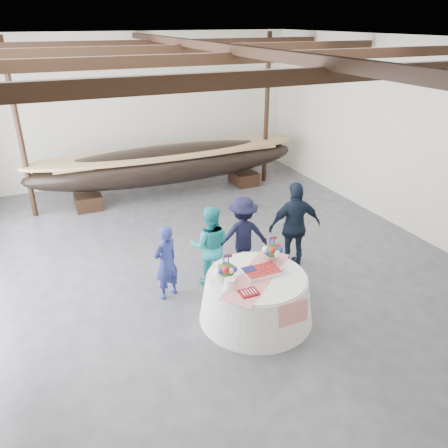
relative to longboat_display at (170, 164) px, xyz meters
name	(u,v)px	position (x,y,z in m)	size (l,w,h in m)	color
floor	(213,259)	(-0.33, -4.14, -0.97)	(10.00, 12.00, 0.01)	#3D3D42
wall_back	(140,109)	(-0.33, 1.86, 1.28)	(10.00, 0.02, 4.50)	silver
wall_right	(404,137)	(4.67, -4.14, 1.28)	(0.02, 12.00, 4.50)	silver
ceiling	(211,39)	(-0.33, -4.14, 3.53)	(10.00, 12.00, 0.01)	white
pavilion_structure	(197,65)	(-0.33, -3.41, 3.03)	(9.80, 11.76, 4.50)	black
longboat_display	(170,164)	(0.00, 0.00, 0.00)	(8.10, 1.62, 1.52)	black
banquet_table	(256,297)	(-0.43, -6.34, -0.54)	(2.00, 2.00, 0.86)	silver
tabletop_items	(250,265)	(-0.49, -6.19, 0.03)	(1.77, 1.61, 0.40)	red
guest_woman_blue	(166,262)	(-1.66, -5.08, -0.23)	(0.54, 0.35, 1.48)	navy
guest_woman_teal	(210,246)	(-0.73, -4.95, -0.15)	(0.80, 0.62, 1.65)	teal
guest_man_left	(243,235)	(0.05, -4.81, -0.14)	(1.07, 0.61, 1.65)	black
guest_man_right	(295,226)	(1.10, -5.09, -0.02)	(1.12, 0.46, 1.91)	black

